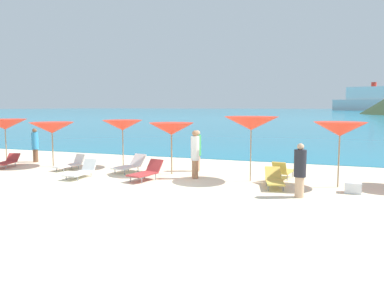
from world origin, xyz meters
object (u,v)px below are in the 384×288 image
(lounge_chair_3, at_px, (274,179))
(umbrella_2, at_px, (123,125))
(umbrella_5, at_px, (340,129))
(cooler_box, at_px, (353,188))
(umbrella_1, at_px, (52,128))
(lounge_chair_2, at_px, (146,172))
(umbrella_4, at_px, (251,123))
(umbrella_0, at_px, (5,124))
(lounge_chair_4, at_px, (70,164))
(lounge_chair_0, at_px, (130,165))
(beachgoer_0, at_px, (300,169))
(beachgoer_2, at_px, (35,144))
(beachgoer_1, at_px, (195,153))
(lounge_chair_5, at_px, (81,171))
(lounge_chair_6, at_px, (283,171))
(beachgoer_3, at_px, (197,149))
(lounge_chair_1, at_px, (7,161))
(umbrella_3, at_px, (171,129))

(lounge_chair_3, bearing_deg, umbrella_2, 153.43)
(umbrella_5, relative_size, cooler_box, 4.47)
(umbrella_1, relative_size, lounge_chair_2, 1.30)
(umbrella_2, distance_m, umbrella_4, 6.07)
(umbrella_2, relative_size, umbrella_4, 0.90)
(umbrella_0, height_order, umbrella_4, umbrella_4)
(umbrella_2, height_order, lounge_chair_4, umbrella_2)
(lounge_chair_0, xyz_separation_m, beachgoer_0, (7.00, -2.09, 0.56))
(beachgoer_2, bearing_deg, beachgoer_1, -84.08)
(umbrella_1, relative_size, lounge_chair_5, 1.37)
(lounge_chair_0, relative_size, lounge_chair_6, 1.13)
(lounge_chair_2, bearing_deg, beachgoer_0, 5.58)
(umbrella_0, height_order, cooler_box, umbrella_0)
(lounge_chair_5, bearing_deg, lounge_chair_2, 7.98)
(beachgoer_1, distance_m, beachgoer_3, 1.65)
(umbrella_2, height_order, beachgoer_0, umbrella_2)
(umbrella_2, height_order, umbrella_4, umbrella_4)
(umbrella_2, relative_size, beachgoer_3, 1.23)
(umbrella_5, height_order, lounge_chair_1, umbrella_5)
(umbrella_1, xyz_separation_m, beachgoer_0, (11.01, -2.13, -0.93))
(beachgoer_0, height_order, beachgoer_1, beachgoer_1)
(beachgoer_1, height_order, cooler_box, beachgoer_1)
(umbrella_0, distance_m, beachgoer_3, 9.74)
(lounge_chair_6, bearing_deg, umbrella_0, 11.00)
(umbrella_1, height_order, lounge_chair_6, umbrella_1)
(lounge_chair_0, height_order, lounge_chair_6, lounge_chair_6)
(umbrella_0, bearing_deg, beachgoer_1, -3.98)
(umbrella_1, relative_size, beachgoer_1, 1.10)
(lounge_chair_5, distance_m, cooler_box, 9.81)
(lounge_chair_1, height_order, beachgoer_2, beachgoer_2)
(beachgoer_3, bearing_deg, lounge_chair_5, 124.44)
(beachgoer_0, bearing_deg, lounge_chair_4, 55.85)
(umbrella_0, height_order, beachgoer_2, umbrella_0)
(umbrella_2, xyz_separation_m, beachgoer_3, (3.45, 0.29, -0.98))
(lounge_chair_4, bearing_deg, lounge_chair_0, 19.26)
(umbrella_4, bearing_deg, cooler_box, -12.73)
(umbrella_1, bearing_deg, lounge_chair_5, -31.56)
(umbrella_1, xyz_separation_m, beachgoer_2, (-1.80, 0.86, -0.90))
(lounge_chair_2, xyz_separation_m, beachgoer_1, (1.62, 0.91, 0.66))
(beachgoer_2, bearing_deg, umbrella_2, -75.87)
(lounge_chair_3, relative_size, beachgoer_0, 1.02)
(umbrella_4, bearing_deg, umbrella_2, 170.05)
(umbrella_0, relative_size, lounge_chair_3, 1.31)
(umbrella_2, relative_size, umbrella_3, 1.02)
(cooler_box, bearing_deg, umbrella_4, 170.31)
(umbrella_0, bearing_deg, lounge_chair_6, 1.39)
(umbrella_3, bearing_deg, lounge_chair_6, 5.68)
(umbrella_5, distance_m, beachgoer_1, 5.21)
(lounge_chair_0, distance_m, lounge_chair_2, 1.95)
(lounge_chair_5, xyz_separation_m, beachgoer_0, (8.19, -0.40, 0.61))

